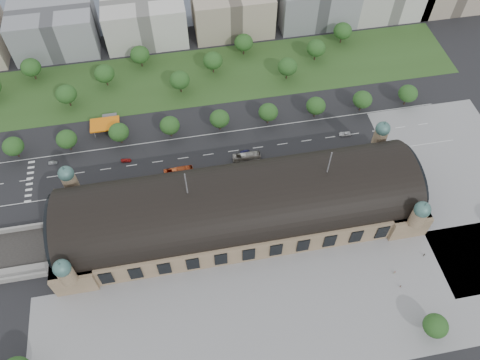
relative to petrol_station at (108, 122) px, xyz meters
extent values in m
plane|color=black|center=(53.91, -65.28, -2.95)|extent=(900.00, 900.00, 0.00)
cube|color=#9E8262|center=(53.91, -65.28, 3.05)|extent=(150.00, 40.00, 12.00)
cube|color=#9E8262|center=(-13.09, -65.28, 3.05)|extent=(16.00, 43.00, 12.00)
cube|color=#9E8262|center=(120.91, -65.28, 3.05)|extent=(16.00, 43.00, 12.00)
cylinder|color=black|center=(53.91, -65.28, 9.05)|extent=(144.00, 37.60, 37.60)
cylinder|color=black|center=(-19.09, -65.28, 11.05)|extent=(1.20, 32.00, 32.00)
cylinder|color=black|center=(126.91, -65.28, 11.05)|extent=(1.20, 32.00, 32.00)
cylinder|color=#9E8262|center=(-13.09, -44.28, 13.05)|extent=(6.00, 6.00, 8.00)
sphere|color=#416963|center=(-13.09, -44.28, 18.55)|extent=(6.40, 6.40, 6.40)
cone|color=#416963|center=(-13.09, -44.28, 22.55)|extent=(1.00, 1.00, 2.50)
cylinder|color=#9E8262|center=(120.91, -44.28, 13.05)|extent=(6.00, 6.00, 8.00)
sphere|color=#416963|center=(120.91, -44.28, 18.55)|extent=(6.40, 6.40, 6.40)
cone|color=#416963|center=(120.91, -44.28, 22.55)|extent=(1.00, 1.00, 2.50)
cylinder|color=#9E8262|center=(-13.09, -86.28, 13.05)|extent=(6.00, 6.00, 8.00)
sphere|color=#416963|center=(-13.09, -86.28, 18.55)|extent=(6.40, 6.40, 6.40)
cone|color=#416963|center=(-13.09, -86.28, 22.55)|extent=(1.00, 1.00, 2.50)
cylinder|color=#9E8262|center=(120.91, -86.28, 13.05)|extent=(6.00, 6.00, 8.00)
sphere|color=#416963|center=(120.91, -86.28, 18.55)|extent=(6.40, 6.40, 6.40)
cone|color=#416963|center=(120.91, -86.28, 22.55)|extent=(1.00, 1.00, 2.50)
cylinder|color=#59595B|center=(33.91, -65.28, 28.55)|extent=(0.50, 0.50, 12.00)
cylinder|color=#59595B|center=(88.91, -65.28, 28.55)|extent=(0.50, 0.50, 12.00)
cube|color=gray|center=(63.91, -109.28, -2.95)|extent=(190.00, 48.00, 0.12)
cube|color=gray|center=(156.91, -65.28, -2.95)|extent=(56.00, 100.00, 0.12)
cube|color=black|center=(33.91, -27.28, -2.95)|extent=(260.00, 26.00, 0.10)
cube|color=#2C4A1D|center=(38.91, 27.72, -2.95)|extent=(300.00, 45.00, 0.10)
cube|color=orange|center=(-1.09, -3.28, 1.75)|extent=(14.00, 9.00, 0.70)
cube|color=#59595B|center=(0.91, 2.72, -1.35)|extent=(7.00, 5.00, 3.20)
cylinder|color=#59595B|center=(-6.59, -0.08, -0.75)|extent=(0.50, 0.50, 4.40)
cylinder|color=#59595B|center=(4.41, -0.08, -0.75)|extent=(0.50, 0.50, 4.40)
cylinder|color=#59595B|center=(-6.59, -6.48, -0.75)|extent=(0.50, 0.50, 4.40)
cylinder|color=#59595B|center=(4.41, -6.48, -0.75)|extent=(0.50, 0.50, 4.40)
cube|color=gray|center=(-26.09, 67.72, 9.05)|extent=(45.00, 32.00, 24.00)
cube|color=silver|center=(23.91, 67.72, 9.05)|extent=(45.00, 32.00, 24.00)
cube|color=tan|center=(73.91, 67.72, 9.05)|extent=(45.00, 32.00, 24.00)
cube|color=gray|center=(123.91, 67.72, 9.05)|extent=(45.00, 32.00, 24.00)
cylinder|color=#2D2116|center=(-42.09, -12.28, -0.79)|extent=(0.70, 0.70, 4.32)
ellipsoid|color=#1A4819|center=(-42.09, -12.28, 4.49)|extent=(9.60, 9.60, 8.16)
cylinder|color=#2D2116|center=(-18.09, -12.28, -0.79)|extent=(0.70, 0.70, 4.32)
ellipsoid|color=#1A4819|center=(-18.09, -12.28, 4.49)|extent=(9.60, 9.60, 8.16)
cylinder|color=#2D2116|center=(5.91, -12.28, -0.79)|extent=(0.70, 0.70, 4.32)
ellipsoid|color=#1A4819|center=(5.91, -12.28, 4.49)|extent=(9.60, 9.60, 8.16)
cylinder|color=#2D2116|center=(29.91, -12.28, -0.79)|extent=(0.70, 0.70, 4.32)
ellipsoid|color=#1A4819|center=(29.91, -12.28, 4.49)|extent=(9.60, 9.60, 8.16)
cylinder|color=#2D2116|center=(53.91, -12.28, -0.79)|extent=(0.70, 0.70, 4.32)
ellipsoid|color=#1A4819|center=(53.91, -12.28, 4.49)|extent=(9.60, 9.60, 8.16)
cylinder|color=#2D2116|center=(77.91, -12.28, -0.79)|extent=(0.70, 0.70, 4.32)
ellipsoid|color=#1A4819|center=(77.91, -12.28, 4.49)|extent=(9.60, 9.60, 8.16)
cylinder|color=#2D2116|center=(101.91, -12.28, -0.79)|extent=(0.70, 0.70, 4.32)
ellipsoid|color=#1A4819|center=(101.91, -12.28, 4.49)|extent=(9.60, 9.60, 8.16)
cylinder|color=#2D2116|center=(125.91, -12.28, -0.79)|extent=(0.70, 0.70, 4.32)
ellipsoid|color=#1A4819|center=(125.91, -12.28, 4.49)|extent=(9.60, 9.60, 8.16)
cylinder|color=#2D2116|center=(149.91, -12.28, -0.79)|extent=(0.70, 0.70, 4.32)
ellipsoid|color=#1A4819|center=(149.91, -12.28, 4.49)|extent=(9.60, 9.60, 8.16)
cylinder|color=#2D2116|center=(-38.09, 41.72, -0.61)|extent=(0.70, 0.70, 4.68)
ellipsoid|color=#1A4819|center=(-38.09, 41.72, 5.11)|extent=(10.40, 10.40, 8.84)
cylinder|color=#2D2116|center=(-19.09, 17.72, -0.61)|extent=(0.70, 0.70, 4.68)
ellipsoid|color=#1A4819|center=(-19.09, 17.72, 5.11)|extent=(10.40, 10.40, 8.84)
cylinder|color=#2D2116|center=(-0.09, 29.72, -0.61)|extent=(0.70, 0.70, 4.68)
ellipsoid|color=#1A4819|center=(-0.09, 29.72, 5.11)|extent=(10.40, 10.40, 8.84)
cylinder|color=#2D2116|center=(18.91, 41.72, -0.61)|extent=(0.70, 0.70, 4.68)
ellipsoid|color=#1A4819|center=(18.91, 41.72, 5.11)|extent=(10.40, 10.40, 8.84)
cylinder|color=#2D2116|center=(37.91, 17.72, -0.61)|extent=(0.70, 0.70, 4.68)
ellipsoid|color=#1A4819|center=(37.91, 17.72, 5.11)|extent=(10.40, 10.40, 8.84)
cylinder|color=#2D2116|center=(56.91, 29.72, -0.61)|extent=(0.70, 0.70, 4.68)
ellipsoid|color=#1A4819|center=(56.91, 29.72, 5.11)|extent=(10.40, 10.40, 8.84)
cylinder|color=#2D2116|center=(75.91, 41.72, -0.61)|extent=(0.70, 0.70, 4.68)
ellipsoid|color=#1A4819|center=(75.91, 41.72, 5.11)|extent=(10.40, 10.40, 8.84)
cylinder|color=#2D2116|center=(94.91, 17.72, -0.61)|extent=(0.70, 0.70, 4.68)
ellipsoid|color=#1A4819|center=(94.91, 17.72, 5.11)|extent=(10.40, 10.40, 8.84)
cylinder|color=#2D2116|center=(113.91, 29.72, -0.61)|extent=(0.70, 0.70, 4.68)
ellipsoid|color=#1A4819|center=(113.91, 29.72, 5.11)|extent=(10.40, 10.40, 8.84)
cylinder|color=#2D2116|center=(132.91, 41.72, -0.61)|extent=(0.70, 0.70, 4.68)
ellipsoid|color=#1A4819|center=(132.91, 41.72, 5.11)|extent=(10.40, 10.40, 8.84)
cylinder|color=#2D2116|center=(113.91, -125.28, -0.97)|extent=(0.70, 0.70, 3.96)
ellipsoid|color=#1A4819|center=(113.91, -125.28, 3.87)|extent=(9.00, 9.00, 7.65)
imported|color=gray|center=(-26.12, -19.54, -2.30)|extent=(3.99, 1.56, 1.29)
imported|color=black|center=(-22.86, -37.57, -2.18)|extent=(5.63, 2.73, 1.54)
imported|color=maroon|center=(7.59, -24.34, -2.28)|extent=(4.76, 2.33, 1.33)
imported|color=#1A1A49|center=(63.05, -29.31, -2.17)|extent=(4.59, 1.93, 1.55)
imported|color=white|center=(113.18, -27.04, -2.19)|extent=(5.75, 3.14, 1.53)
imported|color=black|center=(-25.38, -44.28, -2.31)|extent=(4.08, 2.66, 1.27)
imported|color=maroon|center=(4.72, -41.04, -2.28)|extent=(5.28, 4.51, 1.35)
imported|color=#1B284B|center=(-19.26, -40.28, -2.23)|extent=(5.32, 4.32, 1.45)
imported|color=#575B5F|center=(-0.37, -43.76, -2.25)|extent=(4.43, 3.03, 1.40)
imported|color=#BCBCBE|center=(19.06, -44.28, -2.29)|extent=(4.17, 3.02, 1.31)
imported|color=gray|center=(6.36, -42.00, -2.14)|extent=(6.43, 4.76, 1.62)
imported|color=black|center=(26.98, -44.28, -2.14)|extent=(5.85, 5.03, 1.61)
imported|color=#D55122|center=(30.98, -36.23, -1.07)|extent=(13.55, 3.44, 3.76)
imported|color=silver|center=(65.64, -38.28, -1.40)|extent=(11.29, 3.36, 3.10)
imported|color=#B8B3AA|center=(63.25, -33.28, -1.11)|extent=(13.21, 3.19, 3.67)
imported|color=gray|center=(109.85, -100.84, -2.17)|extent=(0.83, 0.57, 1.57)
imported|color=gray|center=(109.89, -106.73, -2.16)|extent=(0.65, 0.69, 1.58)
imported|color=gray|center=(124.46, -95.67, -2.06)|extent=(0.74, 0.97, 1.77)
imported|color=gray|center=(116.84, -123.36, -2.11)|extent=(1.13, 1.05, 1.67)
camera|label=1|loc=(35.31, -167.66, 168.66)|focal=35.00mm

